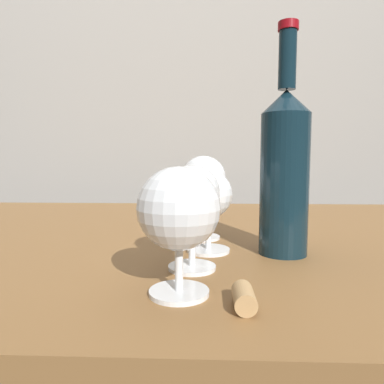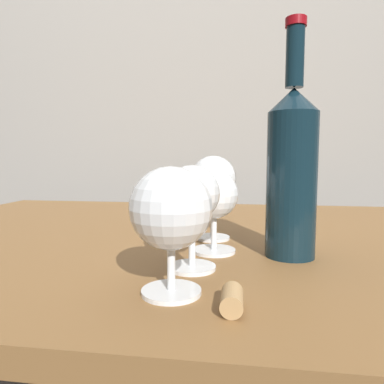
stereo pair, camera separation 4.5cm
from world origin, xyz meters
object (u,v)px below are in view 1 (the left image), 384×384
object	(u,v)px
wine_glass_amber	(209,197)
wine_glass_rose	(179,211)
wine_glass_merlot	(203,181)
wine_glass_port	(192,197)
cork	(244,298)
wine_bottle	(285,168)

from	to	relation	value
wine_glass_amber	wine_glass_rose	bearing A→B (deg)	-100.72
wine_glass_merlot	wine_glass_rose	bearing A→B (deg)	-95.28
wine_glass_port	wine_glass_merlot	size ratio (longest dim) A/B	0.91
cork	wine_glass_merlot	bearing A→B (deg)	98.17
wine_glass_port	wine_glass_amber	bearing A→B (deg)	75.68
wine_glass_merlot	wine_bottle	size ratio (longest dim) A/B	0.44
wine_glass_port	cork	distance (m)	0.16
wine_glass_port	wine_bottle	bearing A→B (deg)	30.48
wine_glass_merlot	wine_bottle	xyz separation A→B (m)	(0.12, -0.09, 0.03)
wine_bottle	cork	distance (m)	0.25
cork	wine_bottle	bearing A→B (deg)	67.84
wine_glass_rose	wine_glass_merlot	xyz separation A→B (m)	(0.02, 0.26, 0.01)
wine_glass_port	wine_glass_rose	bearing A→B (deg)	-96.99
wine_glass_amber	wine_bottle	size ratio (longest dim) A/B	0.37
wine_glass_amber	wine_glass_merlot	size ratio (longest dim) A/B	0.85
wine_glass_amber	wine_bottle	world-z (taller)	wine_bottle
wine_bottle	cork	bearing A→B (deg)	-112.16
wine_glass_merlot	cork	distance (m)	0.31
wine_bottle	cork	xyz separation A→B (m)	(-0.08, -0.20, -0.12)
wine_glass_rose	wine_glass_port	bearing A→B (deg)	83.01
wine_glass_rose	wine_bottle	world-z (taller)	wine_bottle
wine_glass_rose	wine_glass_merlot	bearing A→B (deg)	84.72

